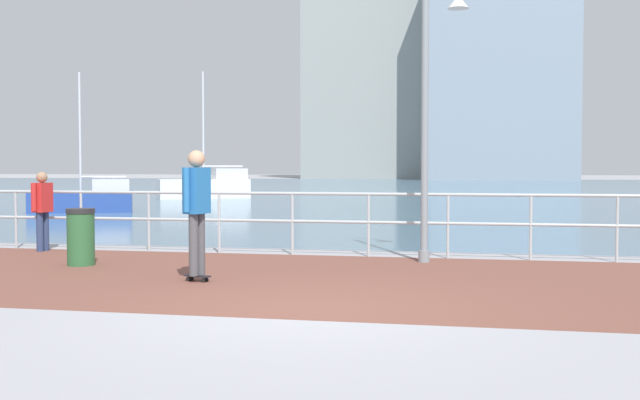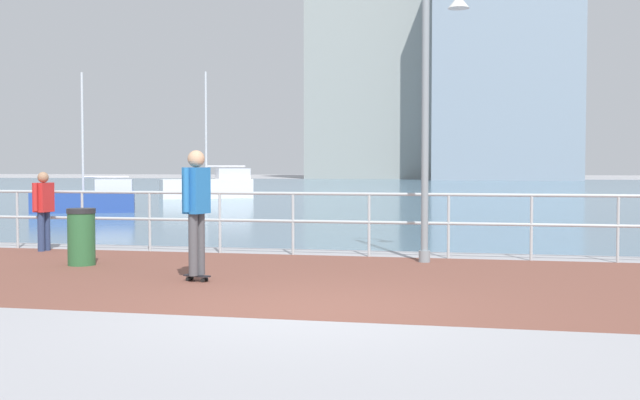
{
  "view_description": "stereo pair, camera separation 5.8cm",
  "coord_description": "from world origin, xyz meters",
  "px_view_note": "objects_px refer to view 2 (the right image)",
  "views": [
    {
      "loc": [
        1.87,
        -8.25,
        1.6
      ],
      "look_at": [
        -0.46,
        3.15,
        1.1
      ],
      "focal_mm": 42.9,
      "sensor_mm": 36.0,
      "label": 1
    },
    {
      "loc": [
        1.93,
        -8.24,
        1.6
      ],
      "look_at": [
        -0.46,
        3.15,
        1.1
      ],
      "focal_mm": 42.9,
      "sensor_mm": 36.0,
      "label": 2
    }
  ],
  "objects_px": {
    "trash_bin": "(81,237)",
    "sailboat_teal": "(87,199)",
    "sailboat_ivory": "(210,186)",
    "lamppost": "(435,92)",
    "bystander": "(44,205)",
    "skateboarder": "(196,202)"
  },
  "relations": [
    {
      "from": "bystander",
      "to": "trash_bin",
      "type": "bearing_deg",
      "value": -45.14
    },
    {
      "from": "lamppost",
      "to": "bystander",
      "type": "bearing_deg",
      "value": 178.31
    },
    {
      "from": "skateboarder",
      "to": "sailboat_teal",
      "type": "bearing_deg",
      "value": 123.55
    },
    {
      "from": "skateboarder",
      "to": "sailboat_ivory",
      "type": "height_order",
      "value": "sailboat_ivory"
    },
    {
      "from": "bystander",
      "to": "sailboat_teal",
      "type": "xyz_separation_m",
      "value": [
        -5.47,
        11.61,
        -0.41
      ]
    },
    {
      "from": "bystander",
      "to": "trash_bin",
      "type": "distance_m",
      "value": 2.56
    },
    {
      "from": "sailboat_ivory",
      "to": "sailboat_teal",
      "type": "bearing_deg",
      "value": -90.11
    },
    {
      "from": "bystander",
      "to": "sailboat_ivory",
      "type": "relative_size",
      "value": 0.23
    },
    {
      "from": "lamppost",
      "to": "trash_bin",
      "type": "bearing_deg",
      "value": -164.33
    },
    {
      "from": "sailboat_teal",
      "to": "bystander",
      "type": "bearing_deg",
      "value": -64.75
    },
    {
      "from": "trash_bin",
      "to": "sailboat_ivory",
      "type": "bearing_deg",
      "value": 105.62
    },
    {
      "from": "sailboat_ivory",
      "to": "bystander",
      "type": "bearing_deg",
      "value": -77.24
    },
    {
      "from": "lamppost",
      "to": "trash_bin",
      "type": "distance_m",
      "value": 6.3
    },
    {
      "from": "trash_bin",
      "to": "lamppost",
      "type": "bearing_deg",
      "value": 15.67
    },
    {
      "from": "bystander",
      "to": "trash_bin",
      "type": "relative_size",
      "value": 1.62
    },
    {
      "from": "lamppost",
      "to": "trash_bin",
      "type": "height_order",
      "value": "lamppost"
    },
    {
      "from": "sailboat_ivory",
      "to": "lamppost",
      "type": "bearing_deg",
      "value": -62.13
    },
    {
      "from": "skateboarder",
      "to": "trash_bin",
      "type": "bearing_deg",
      "value": 152.6
    },
    {
      "from": "lamppost",
      "to": "sailboat_teal",
      "type": "bearing_deg",
      "value": 137.42
    },
    {
      "from": "lamppost",
      "to": "bystander",
      "type": "distance_m",
      "value": 7.66
    },
    {
      "from": "trash_bin",
      "to": "sailboat_teal",
      "type": "bearing_deg",
      "value": 118.44
    },
    {
      "from": "skateboarder",
      "to": "bystander",
      "type": "height_order",
      "value": "skateboarder"
    }
  ]
}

